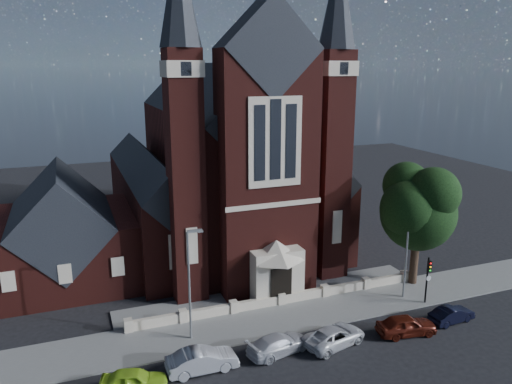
{
  "coord_description": "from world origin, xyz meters",
  "views": [
    {
      "loc": [
        -15.03,
        -27.04,
        18.79
      ],
      "look_at": [
        -0.02,
        12.0,
        8.09
      ],
      "focal_mm": 35.0,
      "sensor_mm": 36.0,
      "label": 1
    }
  ],
  "objects_px": {
    "traffic_signal": "(428,274)",
    "car_silver_a": "(202,360)",
    "parish_hall": "(63,237)",
    "street_tree": "(422,209)",
    "car_lime_van": "(134,380)",
    "street_lamp_left": "(190,279)",
    "car_dark_red": "(406,325)",
    "street_lamp_right": "(408,246)",
    "car_navy": "(452,315)",
    "church": "(219,167)",
    "car_silver_b": "(278,344)",
    "car_white_suv": "(334,336)"
  },
  "relations": [
    {
      "from": "street_lamp_left",
      "to": "car_dark_red",
      "type": "relative_size",
      "value": 1.88
    },
    {
      "from": "street_tree",
      "to": "car_silver_a",
      "type": "xyz_separation_m",
      "value": [
        -20.83,
        -5.62,
        -6.21
      ]
    },
    {
      "from": "traffic_signal",
      "to": "car_silver_a",
      "type": "height_order",
      "value": "traffic_signal"
    },
    {
      "from": "car_silver_a",
      "to": "car_dark_red",
      "type": "bearing_deg",
      "value": -93.97
    },
    {
      "from": "street_lamp_left",
      "to": "street_lamp_right",
      "type": "distance_m",
      "value": 18.0
    },
    {
      "from": "parish_hall",
      "to": "traffic_signal",
      "type": "bearing_deg",
      "value": -29.98
    },
    {
      "from": "parish_hall",
      "to": "car_lime_van",
      "type": "distance_m",
      "value": 18.96
    },
    {
      "from": "parish_hall",
      "to": "street_lamp_left",
      "type": "relative_size",
      "value": 1.51
    },
    {
      "from": "traffic_signal",
      "to": "car_navy",
      "type": "distance_m",
      "value": 3.64
    },
    {
      "from": "church",
      "to": "parish_hall",
      "type": "relative_size",
      "value": 2.86
    },
    {
      "from": "car_navy",
      "to": "street_tree",
      "type": "bearing_deg",
      "value": -20.87
    },
    {
      "from": "street_tree",
      "to": "traffic_signal",
      "type": "xyz_separation_m",
      "value": [
        -1.6,
        -3.28,
        -4.38
      ]
    },
    {
      "from": "street_lamp_right",
      "to": "traffic_signal",
      "type": "bearing_deg",
      "value": -59.99
    },
    {
      "from": "street_tree",
      "to": "car_dark_red",
      "type": "xyz_separation_m",
      "value": [
        -6.04,
        -6.59,
        -6.23
      ]
    },
    {
      "from": "car_silver_a",
      "to": "car_navy",
      "type": "bearing_deg",
      "value": -92.35
    },
    {
      "from": "street_lamp_right",
      "to": "car_silver_a",
      "type": "bearing_deg",
      "value": -167.96
    },
    {
      "from": "church",
      "to": "car_white_suv",
      "type": "relative_size",
      "value": 7.4
    },
    {
      "from": "street_tree",
      "to": "street_lamp_left",
      "type": "xyz_separation_m",
      "value": [
        -20.51,
        -1.71,
        -2.36
      ]
    },
    {
      "from": "street_tree",
      "to": "street_lamp_right",
      "type": "distance_m",
      "value": 3.84
    },
    {
      "from": "street_tree",
      "to": "car_dark_red",
      "type": "distance_m",
      "value": 10.9
    },
    {
      "from": "street_lamp_right",
      "to": "car_white_suv",
      "type": "height_order",
      "value": "street_lamp_right"
    },
    {
      "from": "traffic_signal",
      "to": "car_lime_van",
      "type": "height_order",
      "value": "traffic_signal"
    },
    {
      "from": "parish_hall",
      "to": "car_silver_a",
      "type": "xyz_separation_m",
      "value": [
        7.77,
        -17.91,
        -3.27
      ]
    },
    {
      "from": "street_tree",
      "to": "car_silver_b",
      "type": "height_order",
      "value": "street_tree"
    },
    {
      "from": "car_dark_red",
      "to": "car_navy",
      "type": "bearing_deg",
      "value": -77.63
    },
    {
      "from": "parish_hall",
      "to": "street_tree",
      "type": "relative_size",
      "value": 1.14
    },
    {
      "from": "car_silver_a",
      "to": "car_dark_red",
      "type": "distance_m",
      "value": 14.82
    },
    {
      "from": "street_lamp_left",
      "to": "car_dark_red",
      "type": "distance_m",
      "value": 15.75
    },
    {
      "from": "street_lamp_left",
      "to": "car_lime_van",
      "type": "height_order",
      "value": "street_lamp_left"
    },
    {
      "from": "church",
      "to": "street_lamp_left",
      "type": "relative_size",
      "value": 4.31
    },
    {
      "from": "church",
      "to": "car_lime_van",
      "type": "bearing_deg",
      "value": -118.27
    },
    {
      "from": "traffic_signal",
      "to": "car_lime_van",
      "type": "xyz_separation_m",
      "value": [
        -23.51,
        -2.76,
        -1.92
      ]
    },
    {
      "from": "street_lamp_left",
      "to": "car_silver_a",
      "type": "relative_size",
      "value": 1.79
    },
    {
      "from": "car_navy",
      "to": "car_white_suv",
      "type": "bearing_deg",
      "value": 82.03
    },
    {
      "from": "car_silver_b",
      "to": "street_tree",
      "type": "bearing_deg",
      "value": -83.3
    },
    {
      "from": "street_lamp_right",
      "to": "car_navy",
      "type": "bearing_deg",
      "value": -80.47
    },
    {
      "from": "car_silver_a",
      "to": "car_navy",
      "type": "xyz_separation_m",
      "value": [
        19.1,
        -0.72,
        -0.14
      ]
    },
    {
      "from": "street_lamp_left",
      "to": "car_silver_a",
      "type": "distance_m",
      "value": 5.5
    },
    {
      "from": "street_lamp_left",
      "to": "street_lamp_right",
      "type": "relative_size",
      "value": 1.0
    },
    {
      "from": "street_lamp_right",
      "to": "car_navy",
      "type": "relative_size",
      "value": 2.19
    },
    {
      "from": "car_lime_van",
      "to": "car_silver_b",
      "type": "height_order",
      "value": "car_lime_van"
    },
    {
      "from": "car_lime_van",
      "to": "car_silver_b",
      "type": "relative_size",
      "value": 0.86
    },
    {
      "from": "street_lamp_right",
      "to": "car_silver_a",
      "type": "relative_size",
      "value": 1.79
    },
    {
      "from": "parish_hall",
      "to": "street_lamp_right",
      "type": "relative_size",
      "value": 1.51
    },
    {
      "from": "street_lamp_left",
      "to": "car_dark_red",
      "type": "xyz_separation_m",
      "value": [
        14.46,
        -4.89,
        -3.87
      ]
    },
    {
      "from": "traffic_signal",
      "to": "car_lime_van",
      "type": "relative_size",
      "value": 1.02
    },
    {
      "from": "car_lime_van",
      "to": "car_silver_a",
      "type": "height_order",
      "value": "car_silver_a"
    },
    {
      "from": "parish_hall",
      "to": "church",
      "type": "bearing_deg",
      "value": 17.16
    },
    {
      "from": "parish_hall",
      "to": "street_lamp_right",
      "type": "height_order",
      "value": "parish_hall"
    },
    {
      "from": "street_tree",
      "to": "car_silver_a",
      "type": "height_order",
      "value": "street_tree"
    }
  ]
}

